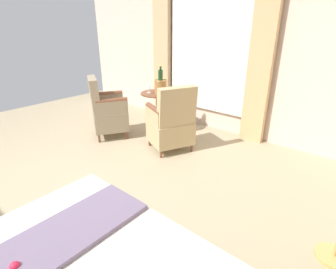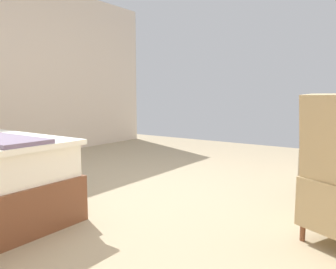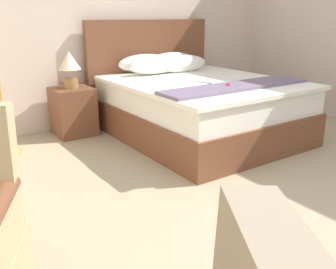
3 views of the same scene
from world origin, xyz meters
name	(u,v)px [view 3 (image 3 of 3)]	position (x,y,z in m)	size (l,w,h in m)	color
ground_plane	(273,237)	(0.00, 0.00, 0.00)	(7.60, 7.60, 0.00)	tan
wall_headboard_side	(75,9)	(0.00, 3.11, 1.40)	(6.02, 0.12, 2.80)	beige
bed	(195,103)	(0.92, 1.97, 0.37)	(1.78, 2.14, 1.28)	brown
nightstand	(73,111)	(-0.24, 2.75, 0.27)	(0.46, 0.44, 0.55)	brown
bedside_lamp	(69,65)	(-0.24, 2.75, 0.81)	(0.25, 0.25, 0.41)	olive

